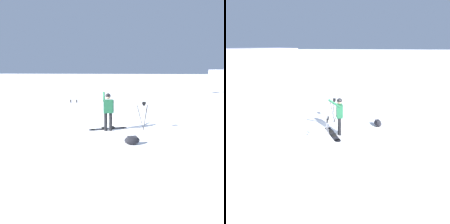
# 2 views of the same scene
# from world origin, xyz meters

# --- Properties ---
(ground_plane) EXTENTS (300.00, 300.00, 0.00)m
(ground_plane) POSITION_xyz_m (0.00, 0.00, 0.00)
(ground_plane) COLOR white
(snowboarder) EXTENTS (0.63, 0.57, 1.70)m
(snowboarder) POSITION_xyz_m (-0.66, 0.11, 1.02)
(snowboarder) COLOR black
(snowboarder) RESTS_ON ground_plane
(snowboard) EXTENTS (0.92, 1.63, 0.10)m
(snowboard) POSITION_xyz_m (-0.36, 0.18, 0.02)
(snowboard) COLOR black
(snowboard) RESTS_ON ground_plane
(gear_bag_large) EXTENTS (0.48, 0.63, 0.31)m
(gear_bag_large) POSITION_xyz_m (-2.44, -1.09, 0.17)
(gear_bag_large) COLOR black
(gear_bag_large) RESTS_ON ground_plane
(camera_tripod) EXTENTS (0.56, 0.49, 1.27)m
(camera_tripod) POSITION_xyz_m (-0.24, -1.43, 0.91)
(camera_tripod) COLOR #262628
(camera_tripod) RESTS_ON ground_plane
(ski_poles) EXTENTS (0.14, 0.33, 1.32)m
(ski_poles) POSITION_xyz_m (-0.42, 1.75, 0.86)
(ski_poles) COLOR gray
(ski_poles) RESTS_ON ground_plane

